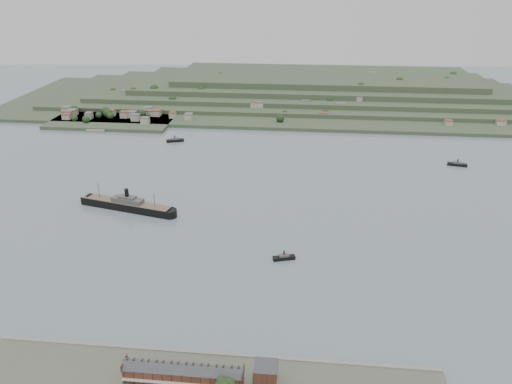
# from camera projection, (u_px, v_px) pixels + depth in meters

# --- Properties ---
(ground) EXTENTS (1400.00, 1400.00, 0.00)m
(ground) POSITION_uv_depth(u_px,v_px,m) (249.00, 219.00, 381.45)
(ground) COLOR slate
(ground) RESTS_ON ground
(terrace_row) EXTENTS (55.60, 9.80, 11.07)m
(terrace_row) POSITION_uv_depth(u_px,v_px,m) (183.00, 373.00, 227.10)
(terrace_row) COLOR #48271A
(terrace_row) RESTS_ON ground
(gabled_building) EXTENTS (10.40, 10.18, 14.09)m
(gabled_building) POSITION_uv_depth(u_px,v_px,m) (266.00, 371.00, 226.63)
(gabled_building) COLOR #48271A
(gabled_building) RESTS_ON ground
(far_peninsula) EXTENTS (760.00, 309.00, 30.00)m
(far_peninsula) POSITION_uv_depth(u_px,v_px,m) (299.00, 91.00, 730.75)
(far_peninsula) COLOR #36472F
(far_peninsula) RESTS_ON ground
(steamship) EXTENTS (88.05, 30.38, 21.43)m
(steamship) POSITION_uv_depth(u_px,v_px,m) (124.00, 204.00, 396.51)
(steamship) COLOR black
(steamship) RESTS_ON ground
(tugboat) EXTENTS (15.29, 8.11, 6.65)m
(tugboat) POSITION_uv_depth(u_px,v_px,m) (284.00, 257.00, 328.10)
(tugboat) COLOR black
(tugboat) RESTS_ON ground
(ferry_west) EXTENTS (19.84, 11.46, 7.19)m
(ferry_west) POSITION_uv_depth(u_px,v_px,m) (175.00, 140.00, 552.45)
(ferry_west) COLOR black
(ferry_west) RESTS_ON ground
(ferry_east) EXTENTS (18.83, 8.75, 6.82)m
(ferry_east) POSITION_uv_depth(u_px,v_px,m) (457.00, 164.00, 484.82)
(ferry_east) COLOR black
(ferry_east) RESTS_ON ground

